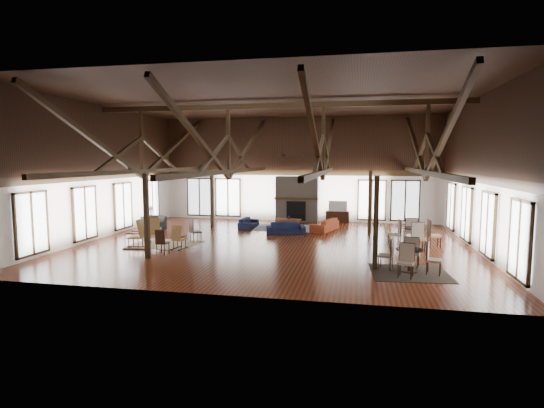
% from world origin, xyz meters
% --- Properties ---
extents(floor, '(16.00, 16.00, 0.00)m').
position_xyz_m(floor, '(0.00, 0.00, 0.00)').
color(floor, maroon).
rests_on(floor, ground).
extents(ceiling, '(16.00, 14.00, 0.02)m').
position_xyz_m(ceiling, '(0.00, 0.00, 6.00)').
color(ceiling, black).
rests_on(ceiling, wall_back).
extents(wall_back, '(16.00, 0.02, 6.00)m').
position_xyz_m(wall_back, '(0.00, 7.00, 3.00)').
color(wall_back, white).
rests_on(wall_back, floor).
extents(wall_front, '(16.00, 0.02, 6.00)m').
position_xyz_m(wall_front, '(0.00, -7.00, 3.00)').
color(wall_front, white).
rests_on(wall_front, floor).
extents(wall_left, '(0.02, 14.00, 6.00)m').
position_xyz_m(wall_left, '(-8.00, 0.00, 3.00)').
color(wall_left, white).
rests_on(wall_left, floor).
extents(wall_right, '(0.02, 14.00, 6.00)m').
position_xyz_m(wall_right, '(8.00, 0.00, 3.00)').
color(wall_right, white).
rests_on(wall_right, floor).
extents(roof_truss, '(15.60, 14.07, 3.14)m').
position_xyz_m(roof_truss, '(0.00, 0.00, 4.03)').
color(roof_truss, black).
rests_on(roof_truss, wall_back).
extents(post_grid, '(8.16, 7.16, 3.05)m').
position_xyz_m(post_grid, '(0.00, 0.00, 1.52)').
color(post_grid, black).
rests_on(post_grid, floor).
extents(fireplace, '(2.50, 0.69, 2.60)m').
position_xyz_m(fireplace, '(0.00, 6.67, 1.29)').
color(fireplace, '#736758').
rests_on(fireplace, floor).
extents(ceiling_fan, '(1.60, 1.60, 0.75)m').
position_xyz_m(ceiling_fan, '(0.50, -1.00, 3.73)').
color(ceiling_fan, black).
rests_on(ceiling_fan, roof_truss).
extents(sofa_navy_front, '(1.96, 1.18, 0.54)m').
position_xyz_m(sofa_navy_front, '(0.07, 2.42, 0.27)').
color(sofa_navy_front, black).
rests_on(sofa_navy_front, floor).
extents(sofa_navy_left, '(1.73, 0.75, 0.50)m').
position_xyz_m(sofa_navy_left, '(-2.18, 4.00, 0.25)').
color(sofa_navy_left, black).
rests_on(sofa_navy_left, floor).
extents(sofa_orange, '(2.18, 1.38, 0.60)m').
position_xyz_m(sofa_orange, '(1.82, 3.84, 0.30)').
color(sofa_orange, '#94391C').
rests_on(sofa_orange, floor).
extents(coffee_table, '(1.36, 0.88, 0.48)m').
position_xyz_m(coffee_table, '(-0.11, 4.19, 0.43)').
color(coffee_table, brown).
rests_on(coffee_table, floor).
extents(vase, '(0.23, 0.23, 0.19)m').
position_xyz_m(vase, '(-0.05, 4.18, 0.58)').
color(vase, '#B2B2B2').
rests_on(vase, coffee_table).
extents(armchair, '(1.30, 1.34, 0.66)m').
position_xyz_m(armchair, '(-6.80, 2.50, 0.33)').
color(armchair, '#29292B').
rests_on(armchair, floor).
extents(side_table_lamp, '(0.45, 0.45, 1.14)m').
position_xyz_m(side_table_lamp, '(-7.36, 3.30, 0.43)').
color(side_table_lamp, black).
rests_on(side_table_lamp, floor).
extents(rocking_chair_a, '(0.73, 0.98, 1.13)m').
position_xyz_m(rocking_chair_a, '(-5.00, -1.02, 0.53)').
color(rocking_chair_a, '#A3803D').
rests_on(rocking_chair_a, floor).
extents(rocking_chair_b, '(0.48, 0.79, 0.97)m').
position_xyz_m(rocking_chair_b, '(-3.54, -1.85, 0.45)').
color(rocking_chair_b, '#A3803D').
rests_on(rocking_chair_b, floor).
extents(rocking_chair_c, '(0.96, 0.57, 1.18)m').
position_xyz_m(rocking_chair_c, '(-5.17, -2.04, 0.56)').
color(rocking_chair_c, '#A3803D').
rests_on(rocking_chair_c, floor).
extents(side_chair_a, '(0.61, 0.61, 1.02)m').
position_xyz_m(side_chair_a, '(-3.47, -0.44, 0.59)').
color(side_chair_a, black).
rests_on(side_chair_a, floor).
extents(side_chair_b, '(0.44, 0.44, 0.96)m').
position_xyz_m(side_chair_b, '(-3.76, -2.88, 0.56)').
color(side_chair_b, black).
rests_on(side_chair_b, floor).
extents(cafe_table_near, '(2.00, 2.00, 1.02)m').
position_xyz_m(cafe_table_near, '(5.05, -3.60, 0.51)').
color(cafe_table_near, black).
rests_on(cafe_table_near, floor).
extents(cafe_table_far, '(2.13, 2.13, 1.10)m').
position_xyz_m(cafe_table_far, '(5.71, 0.50, 0.55)').
color(cafe_table_far, black).
rests_on(cafe_table_far, floor).
extents(cup_near, '(0.14, 0.14, 0.10)m').
position_xyz_m(cup_near, '(5.10, -3.68, 0.79)').
color(cup_near, '#B2B2B2').
rests_on(cup_near, cafe_table_near).
extents(cup_far, '(0.13, 0.13, 0.09)m').
position_xyz_m(cup_far, '(5.78, 0.45, 0.84)').
color(cup_far, '#B2B2B2').
rests_on(cup_far, cafe_table_far).
extents(tv_console, '(1.29, 0.48, 0.64)m').
position_xyz_m(tv_console, '(2.32, 6.75, 0.32)').
color(tv_console, black).
rests_on(tv_console, floor).
extents(television, '(1.04, 0.16, 0.60)m').
position_xyz_m(television, '(2.34, 6.75, 0.94)').
color(television, '#B2B2B2').
rests_on(television, tv_console).
extents(rug_tan, '(2.82, 2.32, 0.01)m').
position_xyz_m(rug_tan, '(-4.48, -0.98, 0.01)').
color(rug_tan, '#C9AB8B').
rests_on(rug_tan, floor).
extents(rug_navy, '(3.29, 2.52, 0.01)m').
position_xyz_m(rug_navy, '(-0.19, 4.23, 0.01)').
color(rug_navy, '#181C44').
rests_on(rug_navy, floor).
extents(rug_dark, '(2.51, 2.32, 0.01)m').
position_xyz_m(rug_dark, '(5.06, -3.75, 0.01)').
color(rug_dark, black).
rests_on(rug_dark, floor).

